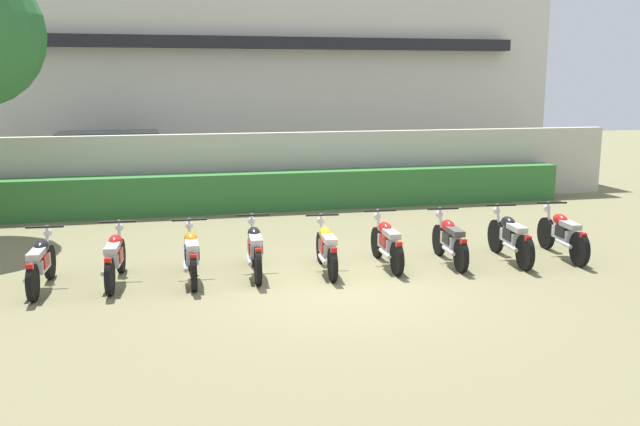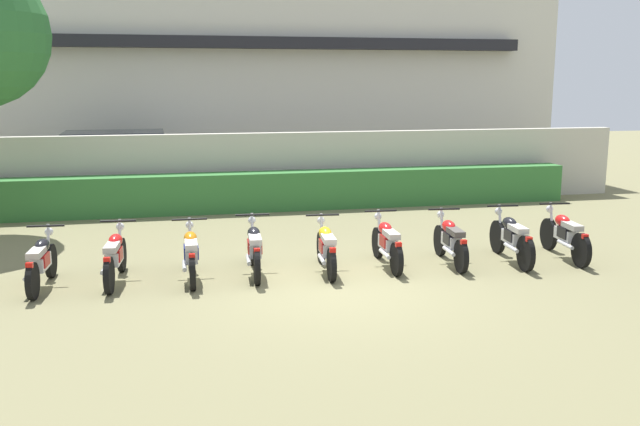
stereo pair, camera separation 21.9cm
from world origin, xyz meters
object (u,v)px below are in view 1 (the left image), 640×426
Objects in this scene: motorcycle_in_row_2 at (191,254)px; motorcycle_in_row_7 at (510,237)px; motorcycle_in_row_3 at (255,249)px; motorcycle_in_row_8 at (563,234)px; motorcycle_in_row_1 at (115,257)px; motorcycle_in_row_6 at (450,240)px; motorcycle_in_row_4 at (326,247)px; motorcycle_in_row_5 at (387,242)px; parked_car at (116,166)px; motorcycle_in_row_0 at (41,263)px.

motorcycle_in_row_2 is 0.94× the size of motorcycle_in_row_7.
motorcycle_in_row_3 is 5.83m from motorcycle_in_row_8.
motorcycle_in_row_2 is (1.24, -0.11, 0.00)m from motorcycle_in_row_1.
motorcycle_in_row_2 is 6.91m from motorcycle_in_row_8.
motorcycle_in_row_6 is at bearing -86.11° from motorcycle_in_row_1.
motorcycle_in_row_8 is at bearing -87.90° from motorcycle_in_row_3.
motorcycle_in_row_4 is 1.15m from motorcycle_in_row_5.
parked_car is 2.37× the size of motorcycle_in_row_3.
motorcycle_in_row_1 is at bearing 93.88° from motorcycle_in_row_7.
motorcycle_in_row_1 is at bearing -88.81° from parked_car.
motorcycle_in_row_7 is at bearing -89.30° from motorcycle_in_row_6.
motorcycle_in_row_6 is at bearing 90.98° from motorcycle_in_row_7.
motorcycle_in_row_2 is 3.47m from motorcycle_in_row_5.
motorcycle_in_row_0 is 0.92× the size of motorcycle_in_row_7.
motorcycle_in_row_0 is 3.45m from motorcycle_in_row_3.
motorcycle_in_row_5 is 0.93× the size of motorcycle_in_row_7.
motorcycle_in_row_7 reaches higher than motorcycle_in_row_5.
parked_car is at bearing -1.35° from motorcycle_in_row_0.
parked_car is at bearing 45.64° from motorcycle_in_row_7.
motorcycle_in_row_1 is 3.56m from motorcycle_in_row_4.
motorcycle_in_row_8 reaches higher than motorcycle_in_row_1.
motorcycle_in_row_7 is (2.34, -0.17, 0.02)m from motorcycle_in_row_5.
motorcycle_in_row_8 reaches higher than motorcycle_in_row_5.
motorcycle_in_row_5 is at bearing 91.10° from motorcycle_in_row_7.
parked_car reaches higher than motorcycle_in_row_7.
motorcycle_in_row_3 reaches higher than motorcycle_in_row_1.
motorcycle_in_row_3 is 4.73m from motorcycle_in_row_7.
parked_car reaches higher than motorcycle_in_row_2.
motorcycle_in_row_0 is at bearing 95.45° from motorcycle_in_row_8.
motorcycle_in_row_1 reaches higher than motorcycle_in_row_5.
motorcycle_in_row_0 is at bearing 94.01° from motorcycle_in_row_4.
motorcycle_in_row_3 is 0.97× the size of motorcycle_in_row_7.
motorcycle_in_row_8 is (5.83, -0.15, 0.00)m from motorcycle_in_row_3.
motorcycle_in_row_2 is 0.94× the size of motorcycle_in_row_8.
motorcycle_in_row_4 is 0.99× the size of motorcycle_in_row_6.
parked_car is at bearing 11.12° from motorcycle_in_row_2.
motorcycle_in_row_5 is at bearing -60.75° from parked_car.
motorcycle_in_row_8 is at bearing -86.31° from motorcycle_in_row_1.
motorcycle_in_row_4 is at bearing -91.54° from motorcycle_in_row_3.
motorcycle_in_row_2 is 1.01× the size of motorcycle_in_row_6.
parked_car is 11.50m from motorcycle_in_row_7.
motorcycle_in_row_3 is 1.05× the size of motorcycle_in_row_4.
motorcycle_in_row_6 is 0.93× the size of motorcycle_in_row_7.
motorcycle_in_row_7 is (5.81, -0.07, 0.01)m from motorcycle_in_row_2.
motorcycle_in_row_3 is 1.04× the size of motorcycle_in_row_5.
motorcycle_in_row_6 is (5.88, -0.09, -0.00)m from motorcycle_in_row_1.
motorcycle_in_row_5 is at bearing -85.58° from motorcycle_in_row_0.
motorcycle_in_row_1 is 0.98× the size of motorcycle_in_row_8.
motorcycle_in_row_5 is (4.70, -0.00, -0.00)m from motorcycle_in_row_1.
motorcycle_in_row_5 is at bearing 93.36° from motorcycle_in_row_8.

